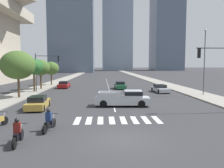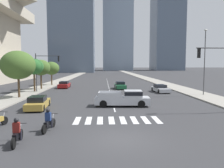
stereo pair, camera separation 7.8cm
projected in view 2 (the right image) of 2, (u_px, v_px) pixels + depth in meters
The scene contains 19 objects.
ground_plane at pixel (122, 140), 12.59m from camera, with size 800.00×800.00×0.00m, color #333335.
sidewalk_east at pixel (174, 87), 42.98m from camera, with size 4.00×260.00×0.15m, color gray.
sidewalk_west at pixel (42, 87), 41.92m from camera, with size 4.00×260.00×0.15m, color gray.
crosswalk_near at pixel (117, 120), 17.05m from camera, with size 6.75×2.39×0.01m.
lane_divider_center at pixel (108, 86), 44.92m from camera, with size 0.14×50.00×0.01m.
motorcycle_lead at pixel (49, 122), 14.32m from camera, with size 0.70×2.16×1.49m.
motorcycle_third at pixel (17, 134), 11.84m from camera, with size 0.70×2.06×1.49m.
pickup_truck at pixel (125, 98), 22.89m from camera, with size 5.84×2.25×1.67m.
sedan_green_0 at pixel (120, 85), 39.79m from camera, with size 1.97×4.31×1.31m.
sedan_silver_1 at pixel (160, 89), 34.77m from camera, with size 2.15×4.84×1.21m.
sedan_gold_2 at pixel (38, 103), 21.50m from camera, with size 2.04×4.47×1.29m.
sedan_red_3 at pixel (64, 85), 41.19m from camera, with size 1.81×4.46×1.28m.
traffic_signal_far at pixel (45, 66), 34.15m from camera, with size 4.12×0.28×6.05m.
street_lamp_east at pixel (205, 58), 30.41m from camera, with size 0.50×0.24×9.18m.
street_tree_nearest at pixel (18, 65), 27.96m from camera, with size 4.36×4.36×6.06m.
street_tree_second at pixel (34, 67), 34.39m from camera, with size 2.99×2.99×5.24m.
street_tree_third at pixel (41, 68), 38.16m from camera, with size 3.26×3.26×5.16m.
street_tree_fourth at pixel (51, 68), 46.02m from camera, with size 3.28×3.28×4.93m.
office_tower_center_skyline at pixel (117, 22), 182.53m from camera, with size 24.59×22.85×90.91m.
Camera 2 is at (-1.09, -12.23, 4.33)m, focal length 34.64 mm.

